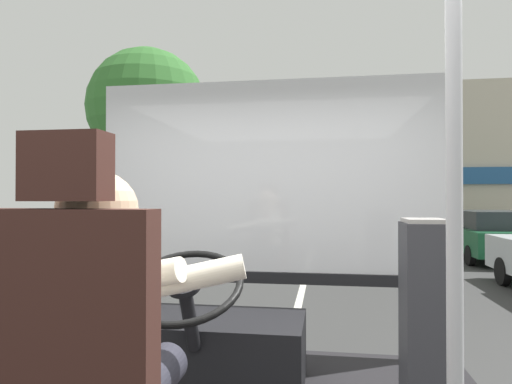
{
  "coord_description": "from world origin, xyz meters",
  "views": [
    {
      "loc": [
        0.42,
        -1.59,
        1.72
      ],
      "look_at": [
        -0.06,
        1.48,
        1.76
      ],
      "focal_mm": 31.22,
      "sensor_mm": 36.0,
      "label": 1
    }
  ],
  "objects_px": {
    "steering_console": "(207,349)",
    "parked_car_green": "(491,235)",
    "fare_box": "(425,320)",
    "handrail_pole": "(455,241)",
    "bus_driver": "(106,325)"
  },
  "relations": [
    {
      "from": "bus_driver",
      "to": "steering_console",
      "type": "distance_m",
      "value": 1.28
    },
    {
      "from": "steering_console",
      "to": "handrail_pole",
      "type": "bearing_deg",
      "value": -49.65
    },
    {
      "from": "handrail_pole",
      "to": "fare_box",
      "type": "height_order",
      "value": "handrail_pole"
    },
    {
      "from": "bus_driver",
      "to": "parked_car_green",
      "type": "bearing_deg",
      "value": 66.24
    },
    {
      "from": "fare_box",
      "to": "parked_car_green",
      "type": "distance_m",
      "value": 11.49
    },
    {
      "from": "handrail_pole",
      "to": "parked_car_green",
      "type": "relative_size",
      "value": 0.5
    },
    {
      "from": "bus_driver",
      "to": "steering_console",
      "type": "bearing_deg",
      "value": 90.0
    },
    {
      "from": "steering_console",
      "to": "fare_box",
      "type": "height_order",
      "value": "fare_box"
    },
    {
      "from": "steering_console",
      "to": "parked_car_green",
      "type": "height_order",
      "value": "steering_console"
    },
    {
      "from": "fare_box",
      "to": "parked_car_green",
      "type": "bearing_deg",
      "value": 69.5
    },
    {
      "from": "handrail_pole",
      "to": "fare_box",
      "type": "distance_m",
      "value": 1.11
    },
    {
      "from": "steering_console",
      "to": "parked_car_green",
      "type": "xyz_separation_m",
      "value": [
        5.17,
        10.55,
        -0.16
      ]
    },
    {
      "from": "bus_driver",
      "to": "fare_box",
      "type": "xyz_separation_m",
      "value": [
        1.15,
        0.99,
        -0.21
      ]
    },
    {
      "from": "steering_console",
      "to": "handrail_pole",
      "type": "height_order",
      "value": "handrail_pole"
    },
    {
      "from": "steering_console",
      "to": "fare_box",
      "type": "bearing_deg",
      "value": -9.95
    }
  ]
}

